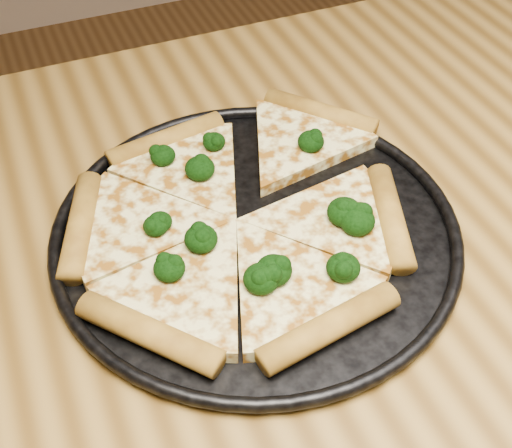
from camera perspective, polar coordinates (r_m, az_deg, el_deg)
name	(u,v)px	position (r m, az deg, el deg)	size (l,w,h in m)	color
dining_table	(379,330)	(0.69, 10.24, -8.72)	(1.20, 0.90, 0.75)	olive
pizza_pan	(256,230)	(0.62, 0.00, -0.54)	(0.37, 0.37, 0.02)	black
pizza	(241,216)	(0.63, -1.29, 0.71)	(0.36, 0.34, 0.02)	#FFF19C
broccoli_florets	(260,219)	(0.61, 0.31, 0.41)	(0.21, 0.23, 0.02)	black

